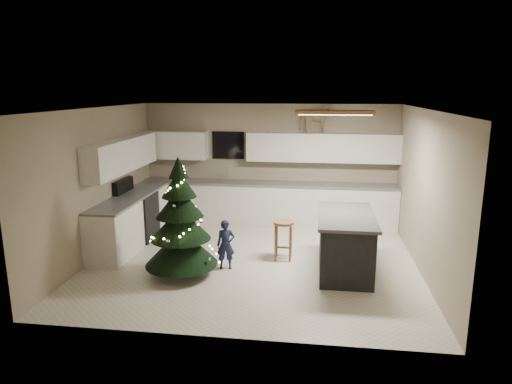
# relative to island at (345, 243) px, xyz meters

# --- Properties ---
(ground_plane) EXTENTS (5.50, 5.50, 0.00)m
(ground_plane) POSITION_rel_island_xyz_m (-1.53, 0.21, -0.48)
(ground_plane) COLOR beige
(room_shell) EXTENTS (5.52, 5.02, 2.61)m
(room_shell) POSITION_rel_island_xyz_m (-1.51, 0.21, 1.27)
(room_shell) COLOR #9F8F7B
(room_shell) RESTS_ON ground_plane
(cabinetry) EXTENTS (5.50, 3.20, 2.00)m
(cabinetry) POSITION_rel_island_xyz_m (-2.44, 1.85, 0.28)
(cabinetry) COLOR white
(cabinetry) RESTS_ON ground_plane
(island) EXTENTS (0.90, 1.70, 0.95)m
(island) POSITION_rel_island_xyz_m (0.00, 0.00, 0.00)
(island) COLOR black
(island) RESTS_ON ground_plane
(bar_stool) EXTENTS (0.36, 0.36, 0.68)m
(bar_stool) POSITION_rel_island_xyz_m (-1.03, 0.39, 0.03)
(bar_stool) COLOR brown
(bar_stool) RESTS_ON ground_plane
(christmas_tree) EXTENTS (1.20, 1.16, 1.91)m
(christmas_tree) POSITION_rel_island_xyz_m (-2.59, -0.49, 0.31)
(christmas_tree) COLOR #3F2816
(christmas_tree) RESTS_ON ground_plane
(toddler) EXTENTS (0.34, 0.26, 0.82)m
(toddler) POSITION_rel_island_xyz_m (-1.94, -0.17, -0.07)
(toddler) COLOR black
(toddler) RESTS_ON ground_plane
(rocking_horse) EXTENTS (0.66, 0.35, 0.56)m
(rocking_horse) POSITION_rel_island_xyz_m (-0.54, 2.53, 1.81)
(rocking_horse) COLOR brown
(rocking_horse) RESTS_ON cabinetry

